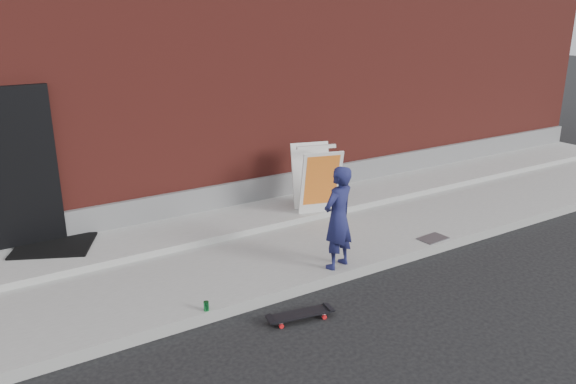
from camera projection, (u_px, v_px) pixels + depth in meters
ground at (290, 299)px, 7.09m from camera, size 80.00×80.00×0.00m
sidewalk at (236, 252)px, 8.28m from camera, size 20.00×3.00×0.15m
apron at (210, 225)px, 8.96m from camera, size 20.00×1.20×0.10m
building at (116, 58)px, 11.96m from camera, size 20.00×8.10×5.00m
child at (338, 218)px, 7.43m from camera, size 0.59×0.47×1.41m
skateboard at (300, 314)px, 6.59m from camera, size 0.81×0.34×0.09m
pizza_sign at (316, 179)px, 9.31m from camera, size 0.86×0.94×1.12m
soda_can at (206, 306)px, 6.50m from camera, size 0.08×0.08×0.11m
doormat at (54, 245)px, 8.03m from camera, size 1.31×1.21×0.03m
utility_plate at (433, 238)px, 8.56m from camera, size 0.46×0.31×0.01m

